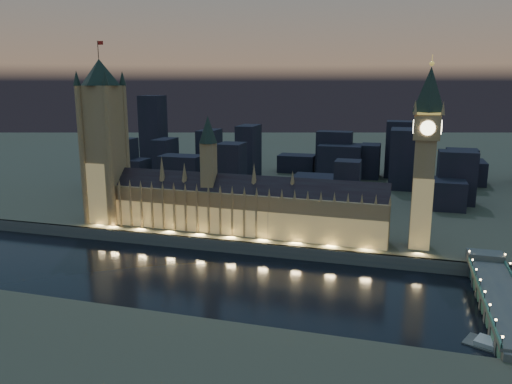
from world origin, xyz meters
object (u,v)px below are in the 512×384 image
(palace_of_westminster, at_px, (236,205))
(elizabeth_tower, at_px, (426,143))
(victoria_tower, at_px, (104,134))
(westminster_bridge, at_px, (500,300))

(palace_of_westminster, xyz_separation_m, elizabeth_tower, (119.28, 0.17, 46.04))
(palace_of_westminster, bearing_deg, elizabeth_tower, 0.08)
(victoria_tower, distance_m, elizabeth_tower, 218.00)
(victoria_tower, xyz_separation_m, elizabeth_tower, (218.00, -0.00, 0.98))
(palace_of_westminster, distance_m, westminster_bridge, 169.20)
(palace_of_westminster, height_order, victoria_tower, victoria_tower)
(victoria_tower, height_order, elizabeth_tower, victoria_tower)
(palace_of_westminster, relative_size, westminster_bridge, 1.79)
(palace_of_westminster, relative_size, victoria_tower, 1.58)
(palace_of_westminster, bearing_deg, victoria_tower, 179.90)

